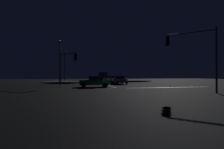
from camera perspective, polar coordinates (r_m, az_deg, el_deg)
ground at (r=22.52m, az=1.90°, el=-4.73°), size 120.00×120.00×0.10m
stop_line_north at (r=29.78m, az=-1.53°, el=-3.54°), size 0.35×12.68×0.01m
centre_line_ns at (r=41.23m, az=-4.44°, el=-2.63°), size 22.00×0.15×0.01m
crosswalk_bar_east at (r=25.39m, az=18.71°, el=-4.09°), size 12.68×0.40×0.01m
snow_bank_left_curb at (r=35.73m, az=-16.55°, el=-2.54°), size 8.04×1.50×0.56m
snow_bank_right_curb at (r=42.67m, az=6.69°, el=-2.20°), size 10.70×1.50×0.53m
sedan_gray at (r=33.04m, az=2.60°, el=-1.83°), size 2.02×4.33×1.57m
sedan_white at (r=38.50m, az=0.77°, el=-1.61°), size 2.02×4.33×1.57m
sedan_orange at (r=44.72m, az=-0.99°, el=-1.42°), size 2.02×4.33×1.57m
sedan_blue at (r=51.14m, az=-2.44°, el=-1.28°), size 2.02×4.33×1.57m
box_truck at (r=58.91m, az=-3.43°, el=-0.26°), size 2.68×8.28×3.08m
sedan_green_crossing at (r=25.13m, az=-5.89°, el=-2.32°), size 4.33×2.02×1.57m
traffic_signal_nw at (r=28.65m, az=-14.67°, el=3.91°), size 2.76×2.76×5.51m
traffic_signal_se at (r=19.56m, az=25.71°, el=7.85°), size 3.57×3.57×6.42m
streetlamp_left_near at (r=35.15m, az=-17.13°, el=5.13°), size 0.44×0.44×8.64m
streetlamp_left_far at (r=51.05m, az=-15.49°, el=3.46°), size 0.44×0.44×8.66m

